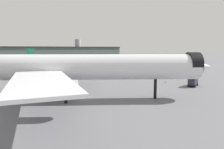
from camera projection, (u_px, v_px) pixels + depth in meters
The scene contains 6 objects.
ground at pixel (85, 98), 53.93m from camera, with size 900.00×900.00×0.00m, color slate.
airliner_near_gate at pixel (78, 68), 51.49m from camera, with size 65.50×58.59×18.51m.
airliner_far_taxiway at pixel (53, 59), 141.50m from camera, with size 40.67×36.18×12.77m.
terminal_building at pixel (17, 53), 218.32m from camera, with size 250.78×52.32×23.86m.
service_truck_front at pixel (193, 82), 70.34m from camera, with size 5.88×4.88×3.00m.
traffic_cone_near_nose at pixel (166, 82), 77.78m from camera, with size 0.55×0.55×0.69m, color #F2600C.
Camera 1 is at (-15.43, -50.88, 13.00)m, focal length 33.08 mm.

